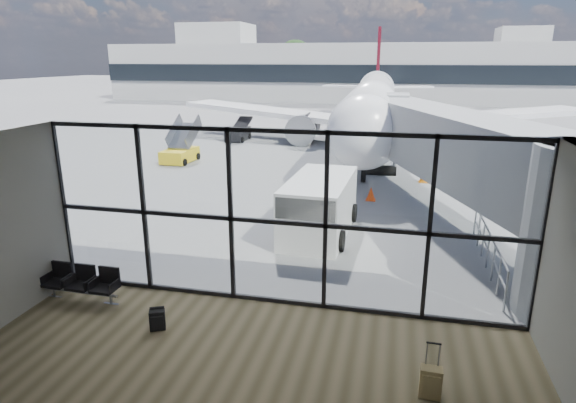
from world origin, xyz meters
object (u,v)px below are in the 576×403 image
at_px(suitcase, 431,382).
at_px(mobile_stairs, 180,153).
at_px(seating_row, 83,281).
at_px(airliner, 373,103).
at_px(service_van, 319,206).
at_px(backpack, 157,320).
at_px(belt_loader, 238,133).

xyz_separation_m(suitcase, mobile_stairs, (-13.70, 18.68, 0.19)).
xyz_separation_m(seating_row, suitcase, (8.64, -1.97, -0.18)).
height_order(seating_row, airliner, airliner).
xyz_separation_m(suitcase, service_van, (-3.45, 8.15, 0.71)).
bearing_deg(seating_row, service_van, 50.45).
bearing_deg(mobile_stairs, backpack, -65.07).
height_order(service_van, mobile_stairs, mobile_stairs).
bearing_deg(mobile_stairs, airliner, 46.66).
height_order(seating_row, service_van, service_van).
bearing_deg(mobile_stairs, seating_row, -71.65).
height_order(backpack, suitcase, suitcase).
bearing_deg(backpack, belt_loader, 79.86).
bearing_deg(mobile_stairs, suitcase, -52.26).
xyz_separation_m(service_van, belt_loader, (-9.34, 18.85, -0.49)).
relative_size(airliner, mobile_stairs, 11.31).
relative_size(suitcase, service_van, 0.23).
height_order(seating_row, belt_loader, belt_loader).
height_order(seating_row, suitcase, suitcase).
bearing_deg(belt_loader, backpack, -74.79).
distance_m(suitcase, service_van, 8.88).
relative_size(seating_row, suitcase, 1.89).
bearing_deg(belt_loader, mobile_stairs, -95.62).
relative_size(backpack, belt_loader, 0.15).
height_order(airliner, belt_loader, airliner).
distance_m(seating_row, mobile_stairs, 17.46).
distance_m(backpack, airliner, 28.85).
bearing_deg(mobile_stairs, service_van, -44.29).
relative_size(backpack, suitcase, 0.49).
xyz_separation_m(backpack, mobile_stairs, (-7.66, 17.67, 0.26)).
height_order(seating_row, mobile_stairs, mobile_stairs).
bearing_deg(service_van, belt_loader, 118.62).
bearing_deg(suitcase, airliner, 97.66).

